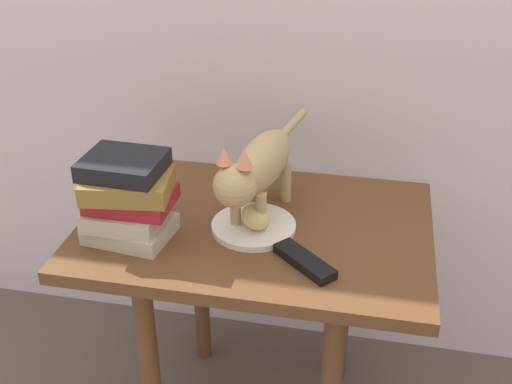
{
  "coord_description": "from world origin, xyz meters",
  "views": [
    {
      "loc": [
        0.24,
        -1.18,
        1.37
      ],
      "look_at": [
        0.0,
        0.0,
        0.7
      ],
      "focal_mm": 44.22,
      "sensor_mm": 36.0,
      "label": 1
    }
  ],
  "objects_px": {
    "side_table": "(256,258)",
    "book_stack": "(128,199)",
    "tv_remote": "(304,261)",
    "bread_roll": "(256,217)",
    "cat": "(258,167)",
    "plate": "(254,226)"
  },
  "relations": [
    {
      "from": "tv_remote",
      "to": "plate",
      "type": "bearing_deg",
      "value": -179.99
    },
    {
      "from": "side_table",
      "to": "cat",
      "type": "distance_m",
      "value": 0.23
    },
    {
      "from": "side_table",
      "to": "book_stack",
      "type": "bearing_deg",
      "value": -157.12
    },
    {
      "from": "cat",
      "to": "tv_remote",
      "type": "height_order",
      "value": "cat"
    },
    {
      "from": "tv_remote",
      "to": "book_stack",
      "type": "bearing_deg",
      "value": -143.01
    },
    {
      "from": "bread_roll",
      "to": "cat",
      "type": "distance_m",
      "value": 0.11
    },
    {
      "from": "bread_roll",
      "to": "book_stack",
      "type": "distance_m",
      "value": 0.28
    },
    {
      "from": "cat",
      "to": "tv_remote",
      "type": "relative_size",
      "value": 3.16
    },
    {
      "from": "cat",
      "to": "plate",
      "type": "bearing_deg",
      "value": -88.56
    },
    {
      "from": "cat",
      "to": "side_table",
      "type": "bearing_deg",
      "value": -90.95
    },
    {
      "from": "cat",
      "to": "tv_remote",
      "type": "xyz_separation_m",
      "value": [
        0.13,
        -0.16,
        -0.12
      ]
    },
    {
      "from": "side_table",
      "to": "bread_roll",
      "type": "distance_m",
      "value": 0.14
    },
    {
      "from": "book_stack",
      "to": "cat",
      "type": "bearing_deg",
      "value": 26.17
    },
    {
      "from": "book_stack",
      "to": "tv_remote",
      "type": "xyz_separation_m",
      "value": [
        0.38,
        -0.03,
        -0.08
      ]
    },
    {
      "from": "cat",
      "to": "book_stack",
      "type": "height_order",
      "value": "cat"
    },
    {
      "from": "book_stack",
      "to": "tv_remote",
      "type": "relative_size",
      "value": 1.32
    },
    {
      "from": "cat",
      "to": "tv_remote",
      "type": "bearing_deg",
      "value": -50.7
    },
    {
      "from": "bread_roll",
      "to": "book_stack",
      "type": "relative_size",
      "value": 0.4
    },
    {
      "from": "bread_roll",
      "to": "cat",
      "type": "xyz_separation_m",
      "value": [
        -0.01,
        0.05,
        0.09
      ]
    },
    {
      "from": "side_table",
      "to": "book_stack",
      "type": "relative_size",
      "value": 3.92
    },
    {
      "from": "bread_roll",
      "to": "tv_remote",
      "type": "distance_m",
      "value": 0.16
    },
    {
      "from": "cat",
      "to": "book_stack",
      "type": "bearing_deg",
      "value": -153.83
    }
  ]
}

